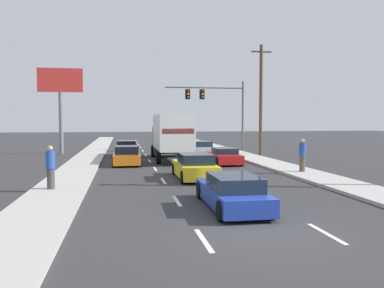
% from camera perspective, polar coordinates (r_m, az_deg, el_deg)
% --- Properties ---
extents(ground_plane, '(140.00, 140.00, 0.00)m').
position_cam_1_polar(ground_plane, '(35.41, -4.03, -1.52)').
color(ground_plane, '#333335').
extents(sidewalk_right, '(2.35, 80.00, 0.14)m').
position_cam_1_polar(sidewalk_right, '(31.88, 8.52, -1.97)').
color(sidewalk_right, '#B2AFA8').
rests_on(sidewalk_right, ground_plane).
extents(sidewalk_left, '(2.35, 80.00, 0.14)m').
position_cam_1_polar(sidewalk_left, '(30.34, -15.17, -2.33)').
color(sidewalk_left, '#B2AFA8').
rests_on(sidewalk_left, ground_plane).
extents(lane_markings, '(3.54, 57.00, 0.01)m').
position_cam_1_polar(lane_markings, '(32.54, -3.49, -1.95)').
color(lane_markings, silver).
rests_on(lane_markings, ground_plane).
extents(car_black, '(1.90, 4.44, 1.35)m').
position_cam_1_polar(car_black, '(33.94, -9.48, -0.72)').
color(car_black, black).
rests_on(car_black, ground_plane).
extents(car_orange, '(1.90, 4.08, 1.30)m').
position_cam_1_polar(car_orange, '(27.55, -9.47, -1.74)').
color(car_orange, orange).
rests_on(car_orange, ground_plane).
extents(box_truck, '(2.64, 8.48, 3.49)m').
position_cam_1_polar(box_truck, '(29.86, -3.07, 1.45)').
color(box_truck, white).
rests_on(box_truck, ground_plane).
extents(car_yellow, '(1.95, 4.36, 1.33)m').
position_cam_1_polar(car_yellow, '(20.67, 0.41, -3.36)').
color(car_yellow, yellow).
rests_on(car_yellow, ground_plane).
extents(car_blue, '(1.87, 4.65, 1.20)m').
position_cam_1_polar(car_blue, '(13.85, 5.86, -7.00)').
color(car_blue, '#1E389E').
rests_on(car_blue, ground_plane).
extents(car_silver, '(1.84, 4.23, 1.23)m').
position_cam_1_polar(car_silver, '(35.04, 1.35, -0.63)').
color(car_silver, '#B7BABF').
rests_on(car_silver, ground_plane).
extents(car_red, '(1.93, 4.39, 1.14)m').
position_cam_1_polar(car_red, '(27.82, 4.69, -1.79)').
color(car_red, red).
rests_on(car_red, ground_plane).
extents(traffic_signal_mast, '(7.84, 0.69, 6.92)m').
position_cam_1_polar(traffic_signal_mast, '(38.60, 2.84, 6.38)').
color(traffic_signal_mast, '#595B56').
rests_on(traffic_signal_mast, ground_plane).
extents(utility_pole_mid, '(1.80, 0.28, 9.53)m').
position_cam_1_polar(utility_pole_mid, '(34.59, 9.95, 6.45)').
color(utility_pole_mid, brown).
rests_on(utility_pole_mid, ground_plane).
extents(roadside_billboard, '(3.96, 0.36, 7.75)m').
position_cam_1_polar(roadside_billboard, '(37.67, -18.54, 7.02)').
color(roadside_billboard, slate).
rests_on(roadside_billboard, ground_plane).
extents(pedestrian_near_corner, '(0.38, 0.38, 1.85)m').
position_cam_1_polar(pedestrian_near_corner, '(17.84, -19.83, -3.18)').
color(pedestrian_near_corner, '#3F3F42').
rests_on(pedestrian_near_corner, sidewalk_left).
extents(pedestrian_mid_block, '(0.38, 0.38, 1.87)m').
position_cam_1_polar(pedestrian_mid_block, '(23.32, 15.71, -1.56)').
color(pedestrian_mid_block, brown).
rests_on(pedestrian_mid_block, sidewalk_right).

